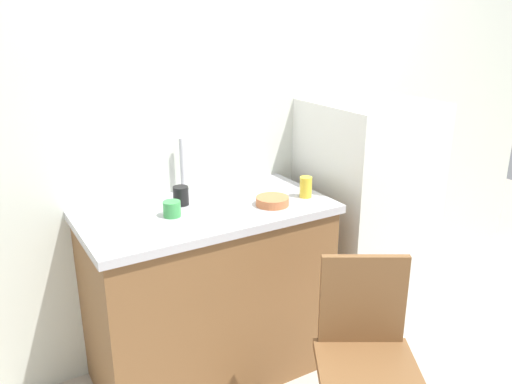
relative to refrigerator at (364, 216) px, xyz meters
The scene contains 10 objects.
back_wall 0.88m from the refrigerator, 148.49° to the left, with size 4.80×0.10×2.47m, color silver.
cabinet_base 1.05m from the refrigerator, behind, with size 1.16×0.60×0.89m, color brown.
countertop 1.05m from the refrigerator, behind, with size 1.20×0.64×0.04m, color #B7B7BC.
faucet 1.13m from the refrigerator, 166.04° to the left, with size 0.02×0.02×0.29m, color #B7B7BC.
refrigerator is the anchor object (origin of this frame).
chair 1.11m from the refrigerator, 130.85° to the right, with size 0.55×0.55×0.89m.
terracotta_bowl 0.79m from the refrigerator, behind, with size 0.16×0.16×0.04m, color #C67042.
cup_green 1.24m from the refrigerator, behind, with size 0.08×0.08×0.07m, color green.
cup_yellow 0.61m from the refrigerator, 167.52° to the right, with size 0.06×0.06×0.11m, color yellow.
cup_black 1.15m from the refrigerator, behind, with size 0.08×0.08×0.09m, color black.
Camera 1 is at (-1.42, -1.48, 1.82)m, focal length 36.40 mm.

